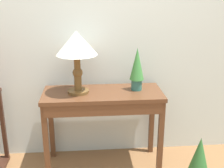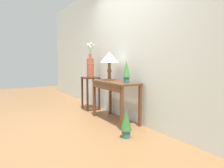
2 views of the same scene
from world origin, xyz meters
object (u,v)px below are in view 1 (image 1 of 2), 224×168
Objects in this scene: potted_plant_on_console at (137,67)px; console_table at (103,105)px; table_lamp at (77,47)px; potted_plant_floor at (199,158)px.

console_table is at bearing -169.13° from potted_plant_on_console.
console_table is 0.56m from table_lamp.
table_lamp reaches higher than potted_plant_on_console.
table_lamp reaches higher than potted_plant_floor.
table_lamp is at bearing 162.84° from potted_plant_floor.
table_lamp is at bearing -176.14° from potted_plant_on_console.
potted_plant_on_console is at bearing 10.87° from console_table.
potted_plant_floor is (0.81, -0.29, -0.40)m from console_table.
console_table reaches higher than potted_plant_floor.
potted_plant_floor is at bearing -17.16° from table_lamp.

